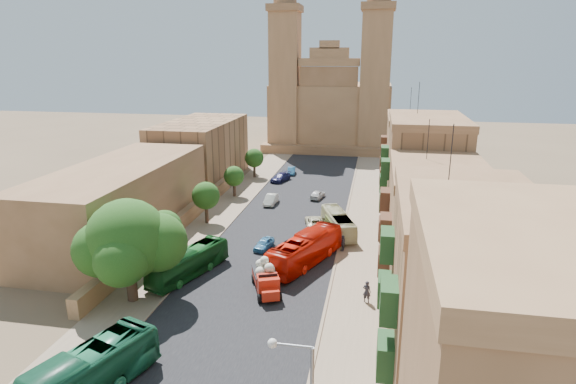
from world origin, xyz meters
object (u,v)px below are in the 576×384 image
(ficus_tree, at_px, (129,242))
(pedestrian_c, at_px, (343,243))
(car_dkblue, at_px, (281,177))
(street_tree_a, at_px, (164,228))
(pedestrian_a, at_px, (367,292))
(bus_red_east, at_px, (305,249))
(car_white_a, at_px, (271,200))
(church, at_px, (331,105))
(bus_green_north, at_px, (189,263))
(street_tree_d, at_px, (254,158))
(car_blue_a, at_px, (264,244))
(red_truck, at_px, (266,278))
(street_tree_b, at_px, (206,196))
(bus_cream_east, at_px, (338,223))
(bus_green_south, at_px, (73,383))
(street_tree_c, at_px, (234,176))
(olive_pickup, at_px, (337,228))
(car_blue_b, at_px, (291,171))
(car_white_b, at_px, (318,194))
(car_cream, at_px, (315,222))

(ficus_tree, xyz_separation_m, pedestrian_c, (16.92, 14.10, -4.44))
(ficus_tree, bearing_deg, car_dkblue, 83.99)
(street_tree_a, xyz_separation_m, pedestrian_a, (20.32, -4.70, -2.69))
(bus_red_east, height_order, car_white_a, bus_red_east)
(ficus_tree, relative_size, car_dkblue, 1.95)
(ficus_tree, height_order, pedestrian_a, ficus_tree)
(church, relative_size, pedestrian_a, 18.61)
(church, xyz_separation_m, bus_green_north, (-6.50, -69.23, -8.18))
(church, bearing_deg, car_dkblue, -98.71)
(street_tree_d, height_order, car_blue_a, street_tree_d)
(red_truck, xyz_separation_m, car_blue_a, (-2.45, 9.50, -0.75))
(church, relative_size, bus_red_east, 3.27)
(street_tree_b, distance_m, bus_cream_east, 16.67)
(street_tree_d, relative_size, car_dkblue, 1.08)
(bus_green_south, distance_m, bus_cream_east, 34.65)
(street_tree_d, bearing_deg, red_truck, -74.17)
(ficus_tree, height_order, street_tree_c, ficus_tree)
(olive_pickup, relative_size, car_blue_b, 1.32)
(street_tree_a, xyz_separation_m, bus_cream_east, (16.50, 11.43, -2.40))
(red_truck, distance_m, bus_green_north, 8.14)
(car_white_a, bearing_deg, red_truck, -77.91)
(car_white_b, bearing_deg, car_dkblue, -38.54)
(car_blue_a, bearing_deg, car_cream, 70.80)
(car_blue_b, bearing_deg, street_tree_c, -118.02)
(ficus_tree, bearing_deg, bus_green_north, 61.48)
(pedestrian_c, bearing_deg, bus_cream_east, -154.08)
(street_tree_c, xyz_separation_m, car_white_b, (12.34, 1.17, -2.46))
(street_tree_c, height_order, pedestrian_a, street_tree_c)
(street_tree_b, distance_m, car_dkblue, 22.73)
(street_tree_d, relative_size, olive_pickup, 1.03)
(street_tree_c, height_order, pedestrian_c, street_tree_c)
(street_tree_d, bearing_deg, church, 71.91)
(car_white_a, xyz_separation_m, car_cream, (7.30, -8.18, -0.03))
(ficus_tree, bearing_deg, car_cream, 58.41)
(pedestrian_a, relative_size, pedestrian_c, 1.10)
(street_tree_b, xyz_separation_m, car_dkblue, (5.00, 21.98, -2.88))
(car_white_a, bearing_deg, street_tree_b, -123.53)
(bus_green_north, distance_m, car_blue_b, 41.95)
(car_dkblue, bearing_deg, street_tree_b, -84.79)
(red_truck, distance_m, pedestrian_a, 8.89)
(street_tree_c, bearing_deg, pedestrian_c, -45.64)
(street_tree_a, xyz_separation_m, car_cream, (13.49, 13.01, -3.02))
(bus_green_south, relative_size, car_dkblue, 2.50)
(car_cream, distance_m, car_blue_b, 27.33)
(ficus_tree, bearing_deg, street_tree_d, 90.76)
(olive_pickup, bearing_deg, bus_green_north, -134.27)
(street_tree_a, xyz_separation_m, street_tree_c, (0.00, 24.00, -0.59))
(street_tree_d, xyz_separation_m, bus_green_south, (3.50, -56.69, -1.72))
(bus_green_south, xyz_separation_m, car_blue_b, (2.37, 59.95, -1.01))
(bus_green_north, bearing_deg, car_white_a, 102.65)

